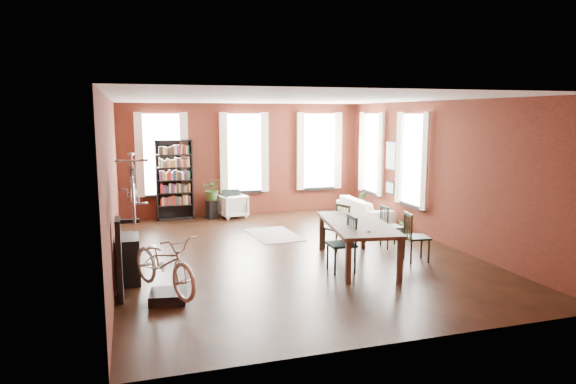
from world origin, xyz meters
name	(u,v)px	position (x,y,z in m)	size (l,w,h in m)	color
room	(293,149)	(0.25, 0.62, 2.14)	(9.00, 9.04, 3.22)	black
dining_table	(357,243)	(0.97, -1.15, 0.41)	(1.10, 2.42, 0.83)	#4B3A2D
dining_chair_a	(341,244)	(0.50, -1.49, 0.52)	(0.48, 0.48, 1.04)	#1A3B38
dining_chair_b	(337,228)	(1.01, -0.04, 0.48)	(0.44, 0.44, 0.96)	black
dining_chair_c	(417,237)	(2.20, -1.31, 0.49)	(0.45, 0.45, 0.97)	black
dining_chair_d	(392,227)	(2.25, -0.19, 0.46)	(0.42, 0.42, 0.91)	#183536
bookshelf	(175,180)	(-2.00, 4.30, 1.10)	(1.00, 0.32, 2.20)	black
white_armchair	(233,205)	(-0.43, 4.08, 0.36)	(0.69, 0.65, 0.71)	white
cream_sofa	(365,206)	(2.95, 2.60, 0.41)	(2.08, 0.61, 0.81)	beige
striped_rug	(274,235)	(0.09, 1.65, 0.01)	(1.04, 1.66, 0.01)	black
bike_trainer	(168,296)	(-2.69, -2.12, 0.08)	(0.55, 0.55, 0.16)	black
bike_wall_rack	(119,259)	(-3.40, -1.80, 0.65)	(0.16, 0.60, 1.30)	black
console_table	(128,259)	(-3.28, -0.90, 0.40)	(0.40, 0.80, 0.80)	black
plant_stand	(212,210)	(-1.02, 4.07, 0.26)	(0.26, 0.26, 0.52)	black
plant_by_sofa	(359,209)	(3.21, 3.46, 0.15)	(0.37, 0.66, 0.30)	#2A5823
plant_small	(401,235)	(2.84, 0.39, 0.08)	(0.24, 0.46, 0.17)	#305E25
bicycle_floor	(163,236)	(-2.73, -2.11, 1.05)	(0.62, 0.94, 1.79)	silver
bicycle_hung	(132,165)	(-3.15, -1.80, 2.13)	(0.47, 1.00, 1.66)	#A5A8AD
plant_on_stand	(212,192)	(-0.99, 4.09, 0.76)	(0.57, 0.63, 0.49)	#2E4E1F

